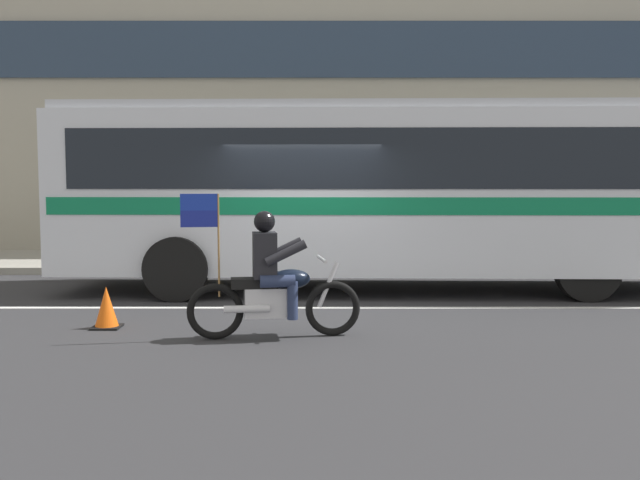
% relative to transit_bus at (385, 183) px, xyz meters
% --- Properties ---
extents(ground_plane, '(60.00, 60.00, 0.00)m').
position_rel_transit_bus_xyz_m(ground_plane, '(-1.47, -1.19, -1.88)').
color(ground_plane, '#2B2B2D').
extents(sidewalk_curb, '(28.00, 3.80, 0.15)m').
position_rel_transit_bus_xyz_m(sidewalk_curb, '(-1.47, 3.91, -1.81)').
color(sidewalk_curb, gray).
rests_on(sidewalk_curb, ground_plane).
extents(lane_center_stripe, '(26.60, 0.14, 0.01)m').
position_rel_transit_bus_xyz_m(lane_center_stripe, '(-1.47, -1.79, -1.88)').
color(lane_center_stripe, silver).
rests_on(lane_center_stripe, ground_plane).
extents(transit_bus, '(11.36, 2.89, 3.22)m').
position_rel_transit_bus_xyz_m(transit_bus, '(0.00, 0.00, 0.00)').
color(transit_bus, silver).
rests_on(transit_bus, ground_plane).
extents(motorcycle_with_rider, '(2.18, 0.70, 1.78)m').
position_rel_transit_bus_xyz_m(motorcycle_with_rider, '(-1.77, -3.86, -1.22)').
color(motorcycle_with_rider, black).
rests_on(motorcycle_with_rider, ground_plane).
extents(fire_hydrant, '(0.22, 0.30, 0.75)m').
position_rel_transit_bus_xyz_m(fire_hydrant, '(-4.47, 3.04, -1.36)').
color(fire_hydrant, gold).
rests_on(fire_hydrant, sidewalk_curb).
extents(traffic_cone, '(0.36, 0.36, 0.55)m').
position_rel_transit_bus_xyz_m(traffic_cone, '(-3.99, -3.29, -1.63)').
color(traffic_cone, '#EA590F').
rests_on(traffic_cone, ground_plane).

